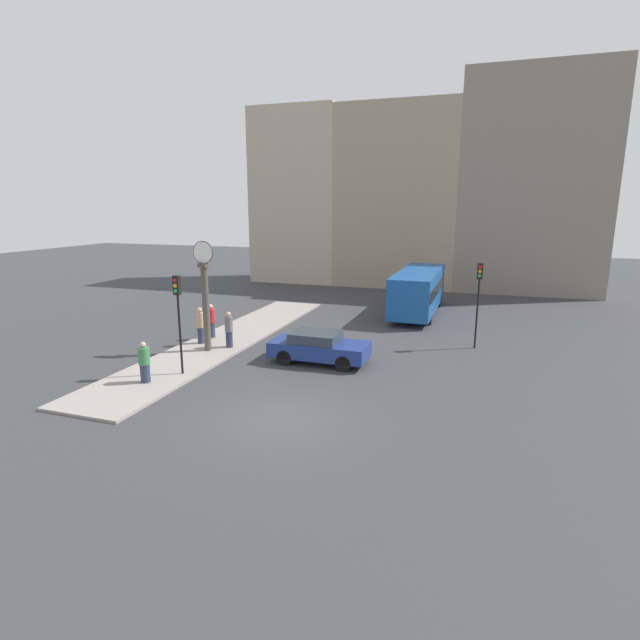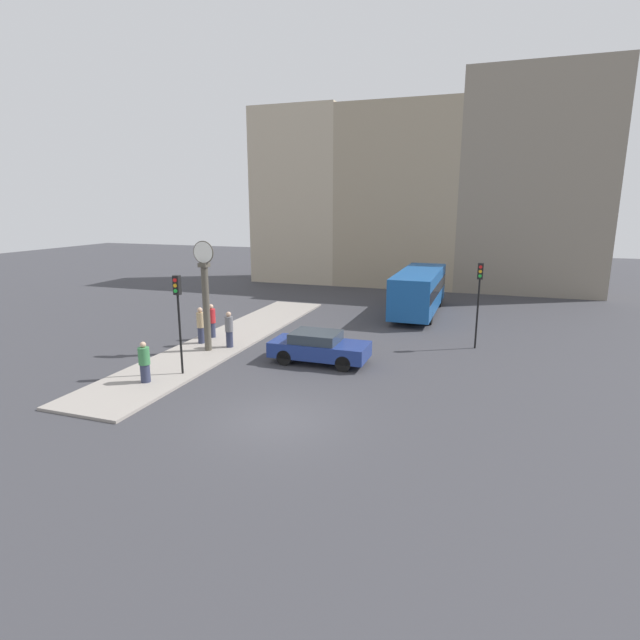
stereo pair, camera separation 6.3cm
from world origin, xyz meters
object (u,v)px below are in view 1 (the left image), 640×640
Objects in this scene: sedan_car at (319,347)px; pedestrian_red_top at (211,321)px; pedestrian_tan_coat at (200,325)px; traffic_light_near at (178,305)px; pedestrian_green_hoodie at (144,363)px; traffic_light_far at (479,288)px; street_clock at (205,297)px; pedestrian_grey_jacket at (229,330)px; bus_distant at (418,289)px.

pedestrian_red_top is at bearing 163.65° from sedan_car.
pedestrian_tan_coat is (-6.40, 0.75, 0.29)m from sedan_car.
pedestrian_green_hoodie is (-0.77, -1.31, -2.07)m from traffic_light_near.
pedestrian_green_hoodie is at bearing -141.68° from traffic_light_far.
street_clock is (-11.85, -4.79, -0.28)m from traffic_light_far.
pedestrian_red_top is 2.20m from pedestrian_grey_jacket.
bus_distant reaches higher than pedestrian_grey_jacket.
traffic_light_far is 2.30× the size of pedestrian_tan_coat.
traffic_light_near is (-7.33, -15.06, 1.39)m from bus_distant.
bus_distant is at bearing 56.07° from pedestrian_grey_jacket.
traffic_light_near is 3.36m from street_clock.
pedestrian_red_top is at bearing -133.39° from bus_distant.
traffic_light_near is at bearing -143.99° from traffic_light_far.
pedestrian_grey_jacket is (1.75, -1.32, 0.01)m from pedestrian_red_top.
sedan_car is at bearing -7.00° from pedestrian_grey_jacket.
pedestrian_grey_jacket is 1.67m from pedestrian_tan_coat.
traffic_light_far is 13.52m from pedestrian_tan_coat.
traffic_light_near reaches higher than pedestrian_grey_jacket.
bus_distant is at bearing 118.10° from traffic_light_far.
pedestrian_tan_coat is at bearing 100.07° from pedestrian_green_hoodie.
bus_distant is at bearing 55.53° from street_clock.
pedestrian_red_top reaches higher than sedan_car.
traffic_light_far is at bearing 38.32° from pedestrian_green_hoodie.
sedan_car is 2.38× the size of pedestrian_tan_coat.
traffic_light_near is at bearing -143.35° from sedan_car.
pedestrian_green_hoodie is (0.01, -4.56, -1.77)m from street_clock.
pedestrian_green_hoodie is 5.40m from pedestrian_grey_jacket.
bus_distant is at bearing 64.05° from traffic_light_near.
bus_distant is 18.27m from pedestrian_green_hoodie.
street_clock is 4.89m from pedestrian_green_hoodie.
bus_distant is 1.73× the size of street_clock.
pedestrian_tan_coat is (-0.97, 0.96, -1.65)m from street_clock.
pedestrian_green_hoodie is at bearing -79.93° from pedestrian_tan_coat.
sedan_car is 6.77m from pedestrian_red_top.
pedestrian_green_hoodie is at bearing -89.85° from street_clock.
bus_distant is 14.15m from pedestrian_tan_coat.
traffic_light_near is at bearing -67.45° from pedestrian_tan_coat.
traffic_light_near is at bearing -76.52° from street_clock.
pedestrian_tan_coat is at bearing 135.31° from street_clock.
pedestrian_red_top is (-9.16, -9.69, -0.61)m from bus_distant.
pedestrian_tan_coat is (-12.82, -3.84, -1.93)m from traffic_light_far.
pedestrian_green_hoodie is at bearing -116.31° from bus_distant.
pedestrian_tan_coat is at bearing -163.33° from traffic_light_far.
pedestrian_grey_jacket is (0.68, 5.35, 0.08)m from pedestrian_green_hoodie.
street_clock reaches higher than pedestrian_grey_jacket.
street_clock is at bearing -131.27° from pedestrian_grey_jacket.
street_clock is at bearing 90.15° from pedestrian_green_hoodie.
pedestrian_tan_coat is at bearing -85.66° from pedestrian_red_top.
street_clock is (-0.78, 3.25, -0.30)m from traffic_light_near.
street_clock is (-8.10, -11.81, 1.09)m from bus_distant.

